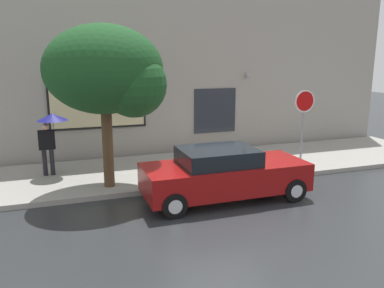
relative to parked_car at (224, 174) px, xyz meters
The scene contains 8 objects.
ground_plane 0.73m from the parked_car, 168.87° to the right, with size 60.00×60.00×0.00m, color #282B2D.
sidewalk 3.04m from the parked_car, 92.76° to the left, with size 20.00×4.00×0.15m, color gray.
building_facade 6.13m from the parked_car, 91.75° to the left, with size 20.00×0.67×7.00m.
parked_car is the anchor object (origin of this frame).
fire_hydrant 1.59m from the parked_car, 86.04° to the left, with size 0.30×0.44×0.75m.
pedestrian_with_umbrella 5.66m from the parked_car, 142.55° to the left, with size 0.96×0.96×1.97m.
street_tree 4.15m from the parked_car, 149.69° to the left, with size 3.27×2.78×4.58m.
stop_sign 4.34m from the parked_car, 25.92° to the left, with size 0.76×0.10×2.61m.
Camera 1 is at (-3.97, -9.25, 3.82)m, focal length 36.16 mm.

